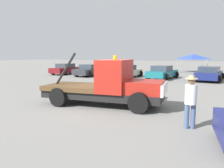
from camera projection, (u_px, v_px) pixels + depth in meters
The scene contains 9 objects.
ground_plane at pixel (103, 105), 10.56m from camera, with size 160.00×160.00×0.00m, color gray.
tow_truck at pixel (110, 86), 10.32m from camera, with size 5.98×2.65×2.51m.
person_near_truck at pixel (191, 98), 7.05m from camera, with size 0.39×0.39×1.74m.
parked_car_maroon at pixel (66, 69), 27.32m from camera, with size 2.58×4.60×1.34m.
parked_car_charcoal at pixel (91, 70), 25.15m from camera, with size 2.81×4.88×1.34m.
parked_car_cream at pixel (126, 71), 23.35m from camera, with size 2.72×4.57×1.34m.
parked_car_teal at pixel (162, 72), 21.99m from camera, with size 2.83×4.68×1.34m.
parked_car_navy at pixel (209, 74), 20.39m from camera, with size 2.80×4.90×1.34m.
canopy_tent_blue at pixel (193, 57), 30.06m from camera, with size 3.63×3.63×2.50m.
Camera 1 is at (4.88, -9.12, 2.40)m, focal length 35.00 mm.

